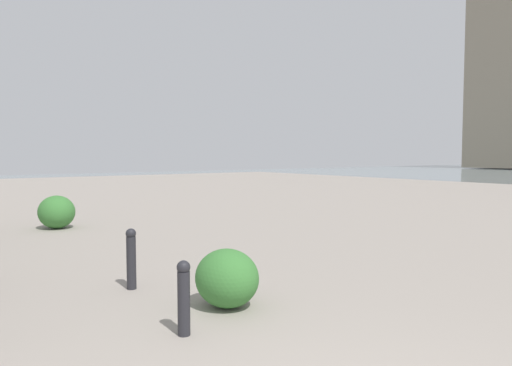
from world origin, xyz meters
TOP-DOWN VIEW (x-y plane):
  - bollard_near at (2.81, -0.42)m, footprint 0.13×0.13m
  - bollard_mid at (4.58, -0.59)m, footprint 0.13×0.13m
  - shrub_low at (10.31, -1.04)m, footprint 0.90×0.81m
  - shrub_round at (3.27, -1.19)m, footprint 0.77×0.69m

SIDE VIEW (x-z plane):
  - shrub_round at x=3.27m, z-range 0.00..0.66m
  - bollard_near at x=2.81m, z-range 0.02..0.73m
  - shrub_low at x=10.31m, z-range 0.00..0.77m
  - bollard_mid at x=4.58m, z-range 0.02..0.79m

